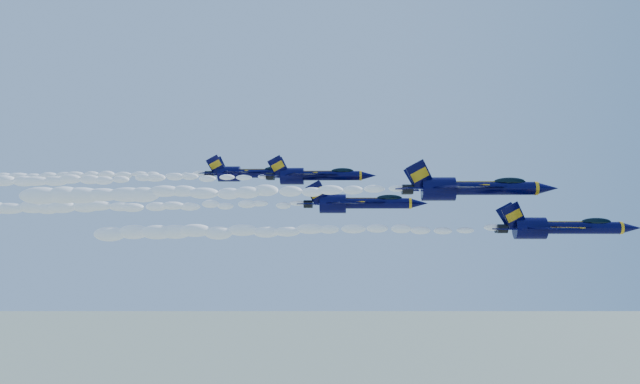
{
  "coord_description": "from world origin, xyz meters",
  "views": [
    {
      "loc": [
        -6.88,
        -82.12,
        150.18
      ],
      "look_at": [
        -11.37,
        4.03,
        153.73
      ],
      "focal_mm": 35.0,
      "sensor_mm": 36.0,
      "label": 1
    }
  ],
  "objects_px": {
    "jet_lead": "(559,227)",
    "jet_third": "(357,203)",
    "jet_fourth": "(314,175)",
    "jet_second": "(469,188)",
    "jet_fifth": "(249,173)"
  },
  "relations": [
    {
      "from": "jet_fourth",
      "to": "jet_lead",
      "type": "bearing_deg",
      "value": -32.33
    },
    {
      "from": "jet_lead",
      "to": "jet_second",
      "type": "distance_m",
      "value": 11.17
    },
    {
      "from": "jet_lead",
      "to": "jet_fourth",
      "type": "distance_m",
      "value": 35.53
    },
    {
      "from": "jet_fourth",
      "to": "jet_third",
      "type": "bearing_deg",
      "value": -28.41
    },
    {
      "from": "jet_third",
      "to": "jet_fifth",
      "type": "bearing_deg",
      "value": 143.29
    },
    {
      "from": "jet_third",
      "to": "jet_fifth",
      "type": "height_order",
      "value": "jet_fifth"
    },
    {
      "from": "jet_lead",
      "to": "jet_third",
      "type": "relative_size",
      "value": 0.94
    },
    {
      "from": "jet_third",
      "to": "jet_fifth",
      "type": "relative_size",
      "value": 1.06
    },
    {
      "from": "jet_second",
      "to": "jet_lead",
      "type": "bearing_deg",
      "value": -20.58
    },
    {
      "from": "jet_fifth",
      "to": "jet_lead",
      "type": "bearing_deg",
      "value": -34.85
    },
    {
      "from": "jet_third",
      "to": "jet_fourth",
      "type": "height_order",
      "value": "jet_fourth"
    },
    {
      "from": "jet_second",
      "to": "jet_fourth",
      "type": "distance_m",
      "value": 25.08
    },
    {
      "from": "jet_third",
      "to": "jet_fourth",
      "type": "distance_m",
      "value": 8.36
    },
    {
      "from": "jet_lead",
      "to": "jet_second",
      "type": "height_order",
      "value": "jet_second"
    },
    {
      "from": "jet_third",
      "to": "jet_fifth",
      "type": "distance_m",
      "value": 22.65
    }
  ]
}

